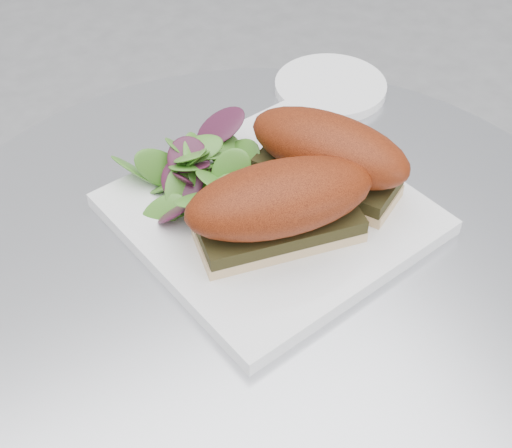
{
  "coord_description": "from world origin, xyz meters",
  "views": [
    {
      "loc": [
        -0.22,
        -0.38,
        1.22
      ],
      "look_at": [
        0.0,
        0.03,
        0.77
      ],
      "focal_mm": 50.0,
      "sensor_mm": 36.0,
      "label": 1
    }
  ],
  "objects": [
    {
      "name": "sandwich_left",
      "position": [
        0.02,
        0.02,
        0.79
      ],
      "size": [
        0.19,
        0.11,
        0.08
      ],
      "rotation": [
        0.0,
        0.0,
        -0.18
      ],
      "color": "beige",
      "rests_on": "plate"
    },
    {
      "name": "salad",
      "position": [
        -0.01,
        0.13,
        0.77
      ],
      "size": [
        0.12,
        0.12,
        0.05
      ],
      "primitive_type": null,
      "color": "#468E2E",
      "rests_on": "plate"
    },
    {
      "name": "table",
      "position": [
        0.0,
        0.0,
        0.49
      ],
      "size": [
        0.7,
        0.7,
        0.73
      ],
      "color": "silver",
      "rests_on": "ground"
    },
    {
      "name": "sandwich_right",
      "position": [
        0.1,
        0.06,
        0.79
      ],
      "size": [
        0.15,
        0.18,
        0.08
      ],
      "rotation": [
        0.0,
        0.0,
        -1.04
      ],
      "color": "beige",
      "rests_on": "plate"
    },
    {
      "name": "saucer",
      "position": [
        0.22,
        0.22,
        0.74
      ],
      "size": [
        0.14,
        0.14,
        0.01
      ],
      "primitive_type": "cylinder",
      "color": "white",
      "rests_on": "table"
    },
    {
      "name": "plate",
      "position": [
        0.04,
        0.06,
        0.74
      ],
      "size": [
        0.3,
        0.3,
        0.02
      ],
      "primitive_type": "cube",
      "rotation": [
        0.0,
        0.0,
        0.17
      ],
      "color": "white",
      "rests_on": "table"
    }
  ]
}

